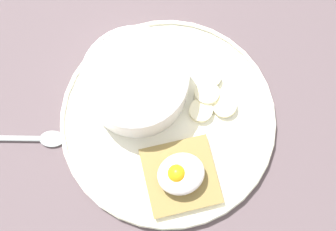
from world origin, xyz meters
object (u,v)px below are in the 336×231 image
at_px(banana_slice_left, 225,106).
at_px(oatmeal_bowl, 136,83).
at_px(banana_slice_front, 207,94).
at_px(toast_slice, 181,176).
at_px(poached_egg, 180,174).
at_px(spoon, 31,139).
at_px(banana_slice_back, 212,78).
at_px(banana_slice_right, 201,111).

bearing_deg(banana_slice_left, oatmeal_bowl, 148.93).
bearing_deg(banana_slice_front, toast_slice, -127.52).
bearing_deg(banana_slice_left, toast_slice, -141.76).
relative_size(toast_slice, banana_slice_front, 2.26).
bearing_deg(poached_egg, spoon, 145.93).
xyz_separation_m(banana_slice_back, spoon, (-0.27, 0.00, -0.01)).
bearing_deg(spoon, banana_slice_front, -5.53).
bearing_deg(spoon, banana_slice_left, -10.10).
height_order(oatmeal_bowl, poached_egg, oatmeal_bowl).
bearing_deg(oatmeal_bowl, spoon, -174.19).
xyz_separation_m(banana_slice_left, banana_slice_back, (-0.00, 0.05, -0.00)).
bearing_deg(toast_slice, banana_slice_back, 52.61).
xyz_separation_m(banana_slice_left, banana_slice_right, (-0.03, 0.00, -0.00)).
distance_m(toast_slice, banana_slice_front, 0.12).
bearing_deg(banana_slice_front, poached_egg, -127.84).
height_order(banana_slice_left, spoon, banana_slice_left).
height_order(oatmeal_bowl, banana_slice_front, oatmeal_bowl).
xyz_separation_m(toast_slice, spoon, (-0.18, 0.12, -0.01)).
bearing_deg(banana_slice_right, banana_slice_front, 50.24).
relative_size(oatmeal_bowl, toast_slice, 1.37).
xyz_separation_m(poached_egg, banana_slice_right, (0.06, 0.08, -0.02)).
distance_m(poached_egg, banana_slice_left, 0.12).
distance_m(poached_egg, banana_slice_right, 0.10).
bearing_deg(banana_slice_front, banana_slice_left, -52.78).
relative_size(poached_egg, spoon, 0.51).
distance_m(toast_slice, banana_slice_right, 0.10).
height_order(toast_slice, banana_slice_left, banana_slice_left).
xyz_separation_m(poached_egg, banana_slice_back, (0.09, 0.12, -0.02)).
relative_size(oatmeal_bowl, spoon, 1.17).
bearing_deg(toast_slice, oatmeal_bowl, 96.53).
bearing_deg(spoon, oatmeal_bowl, 5.81).
bearing_deg(banana_slice_right, spoon, 169.53).
bearing_deg(banana_slice_front, spoon, 174.47).
xyz_separation_m(poached_egg, spoon, (-0.18, 0.12, -0.04)).
relative_size(toast_slice, banana_slice_right, 2.35).
height_order(oatmeal_bowl, banana_slice_left, oatmeal_bowl).
bearing_deg(oatmeal_bowl, banana_slice_front, -24.63).
distance_m(banana_slice_right, spoon, 0.25).
bearing_deg(banana_slice_left, banana_slice_front, 127.22).
xyz_separation_m(oatmeal_bowl, banana_slice_right, (0.07, -0.06, -0.03)).
xyz_separation_m(toast_slice, banana_slice_front, (0.08, 0.10, 0.00)).
height_order(banana_slice_back, banana_slice_right, banana_slice_back).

